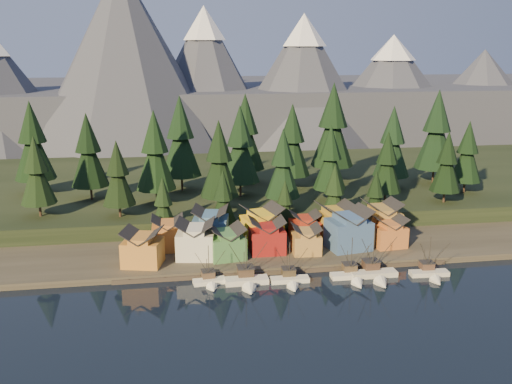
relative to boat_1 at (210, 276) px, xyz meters
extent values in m
plane|color=black|center=(18.09, -11.26, -2.01)|extent=(500.00, 500.00, 0.00)
cube|color=#312D23|center=(18.09, 28.74, -1.26)|extent=(400.00, 50.00, 1.50)
cube|color=black|center=(18.09, 78.74, 0.99)|extent=(420.00, 100.00, 6.00)
cube|color=#443830|center=(18.09, 5.24, -1.51)|extent=(80.00, 4.00, 1.00)
cube|color=#46495A|center=(18.09, 228.74, 12.99)|extent=(560.00, 160.00, 30.00)
cone|color=#46495A|center=(-26.91, 168.74, 42.99)|extent=(100.00, 100.00, 90.00)
cone|color=#46495A|center=(13.09, 186.74, 33.99)|extent=(80.00, 80.00, 72.00)
cone|color=white|center=(13.09, 186.74, 61.35)|extent=(22.40, 22.40, 17.28)
cone|color=#46495A|center=(63.09, 174.74, 31.99)|extent=(84.00, 84.00, 68.00)
cone|color=white|center=(63.09, 174.74, 57.83)|extent=(23.52, 23.52, 16.32)
cone|color=#46495A|center=(118.09, 190.74, 26.99)|extent=(92.00, 92.00, 58.00)
cone|color=white|center=(118.09, 190.74, 49.03)|extent=(25.76, 25.76, 13.92)
cone|color=#46495A|center=(178.09, 198.74, 22.99)|extent=(88.00, 88.00, 50.00)
cube|color=white|center=(-0.09, 0.82, -1.70)|extent=(7.54, 3.44, 1.41)
cone|color=white|center=(0.35, -3.16, -1.70)|extent=(2.91, 2.77, 2.65)
cube|color=black|center=(-0.09, 0.82, -2.23)|extent=(7.72, 3.51, 0.31)
cube|color=brown|center=(-0.24, 2.15, -0.34)|extent=(3.10, 2.94, 1.59)
cube|color=#2A2727|center=(-0.24, 2.15, 0.55)|extent=(3.29, 3.14, 0.18)
cylinder|color=black|center=(-0.14, 1.26, 2.93)|extent=(0.16, 0.16, 7.94)
cylinder|color=black|center=(-0.41, 3.65, 0.90)|extent=(0.12, 0.12, 3.88)
cube|color=beige|center=(8.26, -0.41, -1.62)|extent=(9.82, 3.41, 1.78)
cone|color=beige|center=(8.29, -5.79, -1.62)|extent=(3.37, 3.37, 3.34)
cube|color=black|center=(8.26, -0.41, -2.29)|extent=(10.06, 3.47, 0.39)
cube|color=#473526|center=(8.24, 1.38, 0.11)|extent=(3.59, 3.37, 2.01)
cube|color=#2A2727|center=(8.24, 1.38, 1.22)|extent=(3.81, 3.59, 0.22)
cylinder|color=black|center=(8.25, 0.18, 4.23)|extent=(0.20, 0.20, 10.03)
cylinder|color=black|center=(8.23, 3.41, 1.67)|extent=(0.16, 0.16, 4.91)
cube|color=silver|center=(18.08, -1.12, -1.69)|extent=(8.85, 2.98, 1.48)
cone|color=silver|center=(17.97, -5.95, -1.69)|extent=(2.85, 3.07, 2.77)
cube|color=black|center=(18.08, -1.12, -2.24)|extent=(9.07, 3.03, 0.32)
cube|color=#453824|center=(18.12, 0.48, -0.25)|extent=(3.02, 2.84, 1.66)
cube|color=#2A2727|center=(18.12, 0.48, 0.67)|extent=(3.21, 3.03, 0.18)
cylinder|color=black|center=(18.10, -0.59, 3.17)|extent=(0.17, 0.17, 8.32)
cylinder|color=black|center=(18.16, 2.30, 1.04)|extent=(0.13, 0.13, 4.07)
cube|color=silver|center=(32.79, -1.03, -1.68)|extent=(9.80, 2.92, 1.52)
cone|color=silver|center=(32.74, -6.39, -1.68)|extent=(2.87, 3.36, 2.84)
cube|color=black|center=(32.79, -1.03, -2.25)|extent=(10.04, 2.97, 0.33)
cube|color=brown|center=(32.80, 0.76, -0.21)|extent=(3.05, 2.87, 1.71)
cube|color=#2A2727|center=(32.80, 0.76, 0.74)|extent=(3.25, 3.06, 0.19)
cylinder|color=black|center=(32.79, -0.43, 3.29)|extent=(0.17, 0.17, 8.53)
cylinder|color=black|center=(32.82, 2.79, 1.12)|extent=(0.13, 0.13, 4.17)
cube|color=beige|center=(38.06, -1.06, -1.63)|extent=(10.89, 3.29, 1.74)
cone|color=beige|center=(38.08, -7.03, -1.63)|extent=(3.27, 3.73, 3.26)
cube|color=black|center=(38.06, -1.06, -2.28)|extent=(11.16, 3.35, 0.38)
cube|color=#463125|center=(38.05, 0.93, 0.05)|extent=(3.49, 3.27, 1.96)
cube|color=#2A2727|center=(38.05, 0.93, 1.14)|extent=(3.71, 3.49, 0.22)
cylinder|color=black|center=(38.06, -0.40, 4.08)|extent=(0.20, 0.20, 9.78)
cylinder|color=black|center=(38.05, 3.19, 1.58)|extent=(0.15, 0.15, 4.78)
cube|color=beige|center=(51.13, -2.59, -1.69)|extent=(9.19, 3.29, 1.48)
cone|color=beige|center=(50.85, -7.55, -1.69)|extent=(2.94, 3.24, 2.77)
cube|color=black|center=(51.13, -2.59, -2.24)|extent=(9.42, 3.34, 0.32)
cube|color=brown|center=(51.23, -0.94, -0.26)|extent=(3.11, 2.93, 1.66)
cube|color=#2A2727|center=(51.23, -0.94, 0.66)|extent=(3.30, 3.13, 0.18)
cylinder|color=black|center=(51.17, -2.04, 3.15)|extent=(0.17, 0.17, 8.30)
cylinder|color=black|center=(51.34, 0.93, 1.03)|extent=(0.13, 0.13, 4.06)
cube|color=#B7772F|center=(-15.02, 11.06, 2.52)|extent=(10.45, 9.64, 6.07)
cube|color=#B7772F|center=(-15.02, 11.06, 6.17)|extent=(6.55, 8.53, 1.24)
cube|color=beige|center=(-2.26, 14.01, 2.76)|extent=(10.30, 9.47, 6.54)
cube|color=beige|center=(-2.26, 14.01, 6.66)|extent=(6.25, 8.62, 1.27)
cube|color=#427740|center=(5.17, 12.54, 2.26)|extent=(9.31, 8.84, 5.53)
cube|color=#427740|center=(5.17, 12.54, 5.59)|extent=(5.59, 8.16, 1.17)
cube|color=maroon|center=(15.63, 14.96, 2.53)|extent=(8.66, 7.66, 6.07)
cube|color=maroon|center=(15.63, 14.96, 6.15)|extent=(4.79, 7.48, 1.21)
cube|color=#AA7C3C|center=(25.28, 12.81, 1.95)|extent=(7.30, 7.30, 4.92)
cube|color=#AA7C3C|center=(25.28, 12.81, 4.88)|extent=(4.20, 6.97, 0.97)
cube|color=#3A5989|center=(36.74, 14.23, 3.22)|extent=(11.33, 10.00, 7.46)
cube|color=#3A5989|center=(36.74, 14.23, 7.65)|extent=(6.80, 9.12, 1.42)
cube|color=#BD6830|center=(47.64, 14.24, 2.20)|extent=(8.54, 7.66, 5.43)
cube|color=#BD6830|center=(47.64, 14.24, 5.46)|extent=(4.99, 7.17, 1.11)
cube|color=#BA6D2F|center=(-9.01, 20.82, 2.58)|extent=(8.05, 7.18, 6.17)
cube|color=#BA6D2F|center=(-9.01, 20.82, 6.21)|extent=(4.48, 6.98, 1.12)
cube|color=#3D6592|center=(2.08, 22.84, 3.10)|extent=(10.32, 9.88, 7.22)
cube|color=#3D6592|center=(2.08, 22.84, 7.32)|extent=(6.36, 8.95, 1.25)
cube|color=gold|center=(15.43, 21.54, 3.08)|extent=(11.24, 10.18, 7.18)
cube|color=gold|center=(15.43, 21.54, 7.33)|extent=(7.01, 9.00, 1.35)
cube|color=maroon|center=(27.25, 22.25, 2.18)|extent=(7.64, 6.30, 5.38)
cube|color=maroon|center=(27.25, 22.25, 5.39)|extent=(4.21, 6.16, 1.07)
cube|color=olive|center=(35.48, 22.02, 3.01)|extent=(9.84, 8.95, 7.05)
cube|color=olive|center=(35.48, 22.02, 7.16)|extent=(5.77, 8.36, 1.27)
cube|color=olive|center=(48.16, 21.09, 3.17)|extent=(9.36, 8.81, 7.36)
cube|color=olive|center=(48.16, 21.09, 7.47)|extent=(5.28, 8.50, 1.27)
cylinder|color=#332319|center=(-43.91, 40.74, 5.98)|extent=(0.70, 0.70, 3.98)
cone|color=black|center=(-43.91, 40.74, 14.60)|extent=(9.73, 9.73, 13.71)
cone|color=black|center=(-43.91, 40.74, 21.68)|extent=(6.63, 6.63, 9.95)
cylinder|color=#332319|center=(-31.91, 56.74, 6.35)|extent=(0.70, 0.70, 4.71)
cone|color=black|center=(-31.91, 56.74, 16.55)|extent=(11.52, 11.52, 16.23)
cone|color=black|center=(-31.91, 56.74, 24.93)|extent=(7.85, 7.85, 11.78)
cylinder|color=#332319|center=(-21.91, 36.74, 5.88)|extent=(0.70, 0.70, 3.78)
cone|color=black|center=(-21.91, 36.74, 14.07)|extent=(9.24, 9.24, 13.02)
cone|color=black|center=(-21.91, 36.74, 20.80)|extent=(6.30, 6.30, 9.45)
cylinder|color=#332319|center=(-11.91, 48.74, 6.47)|extent=(0.70, 0.70, 4.97)
cone|color=black|center=(-11.91, 48.74, 17.23)|extent=(12.14, 12.14, 17.11)
cone|color=black|center=(-11.91, 48.74, 26.06)|extent=(8.28, 8.28, 12.42)
cylinder|color=#332319|center=(-3.91, 63.74, 6.72)|extent=(0.70, 0.70, 5.47)
cone|color=black|center=(-3.91, 63.74, 18.57)|extent=(13.37, 13.37, 18.84)
cone|color=black|center=(-3.91, 63.74, 28.30)|extent=(9.11, 9.11, 13.67)
cylinder|color=#332319|center=(6.09, 38.74, 6.29)|extent=(0.70, 0.70, 4.60)
cone|color=black|center=(6.09, 38.74, 16.26)|extent=(11.25, 11.25, 15.85)
cone|color=black|center=(6.09, 38.74, 24.44)|extent=(7.67, 7.67, 11.51)
cylinder|color=#332319|center=(14.09, 53.74, 6.51)|extent=(0.70, 0.70, 5.05)
cone|color=black|center=(14.09, 53.74, 17.45)|extent=(12.33, 12.33, 17.38)
cone|color=black|center=(14.09, 53.74, 26.42)|extent=(8.41, 8.41, 12.62)
cylinder|color=#332319|center=(24.09, 36.74, 6.07)|extent=(0.70, 0.70, 4.17)
cone|color=black|center=(24.09, 36.74, 15.10)|extent=(10.18, 10.18, 14.35)
cone|color=black|center=(24.09, 36.74, 22.50)|extent=(6.94, 6.94, 10.41)
cylinder|color=#332319|center=(32.09, 60.74, 6.46)|extent=(0.70, 0.70, 4.94)
cone|color=black|center=(32.09, 60.74, 17.17)|extent=(12.09, 12.09, 17.03)
cone|color=black|center=(32.09, 60.74, 25.97)|extent=(8.24, 8.24, 12.36)
cylinder|color=#332319|center=(40.09, 43.74, 6.04)|extent=(0.70, 0.70, 4.10)
cone|color=black|center=(40.09, 43.74, 14.93)|extent=(10.03, 10.03, 14.13)
cone|color=black|center=(40.09, 43.74, 22.22)|extent=(6.84, 6.84, 10.25)
cylinder|color=#332319|center=(48.09, 68.74, 6.99)|extent=(0.70, 0.70, 6.00)
cone|color=black|center=(48.09, 68.74, 20.00)|extent=(14.67, 14.67, 20.68)
cone|color=black|center=(48.09, 68.74, 30.67)|extent=(10.00, 10.00, 15.01)
cylinder|color=#332319|center=(56.09, 38.74, 5.91)|extent=(0.70, 0.70, 3.85)
cone|color=black|center=(56.09, 38.74, 14.26)|extent=(9.41, 9.41, 13.26)
cone|color=black|center=(56.09, 38.74, 21.10)|extent=(6.42, 6.42, 9.62)
cylinder|color=#332319|center=(64.09, 54.74, 6.41)|extent=(0.70, 0.70, 4.84)
cone|color=black|center=(64.09, 54.74, 16.90)|extent=(11.84, 11.84, 16.68)
cone|color=black|center=(64.09, 54.74, 25.51)|extent=(8.07, 8.07, 12.10)
cylinder|color=#332319|center=(74.09, 36.74, 5.90)|extent=(0.70, 0.70, 3.82)
cone|color=black|center=(74.09, 36.74, 14.17)|extent=(9.33, 9.33, 13.14)
cone|color=black|center=(74.09, 36.74, 20.95)|extent=(6.36, 6.36, 9.54)
cylinder|color=#332319|center=(82.09, 60.74, 6.81)|extent=(0.70, 0.70, 5.64)
cone|color=black|center=(82.09, 60.74, 19.04)|extent=(13.80, 13.80, 19.44)
cone|color=black|center=(82.09, 60.74, 29.08)|extent=(9.41, 9.41, 14.11)
cylinder|color=#332319|center=(18.09, 70.74, 6.70)|extent=(0.70, 0.70, 5.41)
cone|color=black|center=(18.09, 70.74, 18.43)|extent=(13.24, 13.24, 18.65)
cone|color=black|center=(18.09, 70.74, 28.05)|extent=(9.02, 9.02, 13.54)
cylinder|color=#332319|center=(-49.91, 66.74, 6.61)|extent=(0.70, 0.70, 5.24)
cone|color=black|center=(-49.91, 66.74, 17.95)|extent=(12.80, 12.80, 18.04)
cone|color=black|center=(-49.91, 66.74, 27.26)|extent=(8.73, 8.73, 13.09)
cylinder|color=#332319|center=(86.09, 46.74, 6.04)|extent=(0.70, 0.70, 4.09)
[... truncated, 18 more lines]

